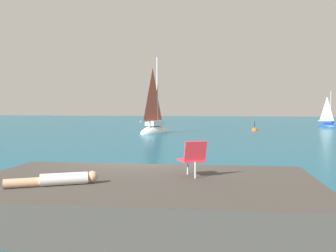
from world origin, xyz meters
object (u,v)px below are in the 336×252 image
object	(u,v)px
beach_chair	(193,157)
marker_buoy	(255,130)
sailboat_far	(328,125)
person_sunbather	(57,180)
sailboat_near	(155,129)

from	to	relation	value
beach_chair	marker_buoy	size ratio (longest dim) A/B	0.71
sailboat_far	person_sunbather	world-z (taller)	sailboat_far
sailboat_far	person_sunbather	size ratio (longest dim) A/B	2.69
sailboat_far	person_sunbather	distance (m)	41.17
sailboat_near	person_sunbather	size ratio (longest dim) A/B	4.43
person_sunbather	beach_chair	size ratio (longest dim) A/B	2.02
sailboat_near	marker_buoy	size ratio (longest dim) A/B	6.33
marker_buoy	beach_chair	bearing A→B (deg)	-95.84
person_sunbather	sailboat_far	bearing A→B (deg)	-137.51
beach_chair	marker_buoy	distance (m)	29.61
sailboat_far	marker_buoy	distance (m)	11.63
sailboat_far	marker_buoy	world-z (taller)	sailboat_far
person_sunbather	marker_buoy	distance (m)	31.25
sailboat_near	beach_chair	xyz separation A→B (m)	(5.65, -24.50, 0.83)
person_sunbather	sailboat_near	bearing A→B (deg)	-110.71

